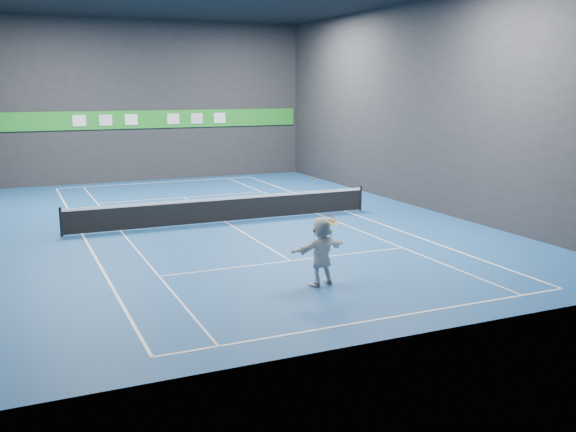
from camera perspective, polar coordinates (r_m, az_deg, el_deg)
name	(u,v)px	position (r m, az deg, el deg)	size (l,w,h in m)	color
ground	(225,222)	(25.72, -5.58, -0.54)	(26.00, 26.00, 0.00)	navy
wall_back	(151,101)	(37.75, -12.05, 9.93)	(18.00, 0.10, 9.00)	#242527
wall_front	(423,126)	(13.47, 11.94, 7.81)	(18.00, 0.10, 9.00)	#242527
wall_right	(418,105)	(29.26, 11.45, 9.62)	(0.10, 26.00, 9.00)	#242527
baseline_near	(387,318)	(15.30, 8.79, -8.95)	(10.98, 0.08, 0.01)	white
baseline_far	(159,182)	(37.03, -11.41, 2.95)	(10.98, 0.08, 0.01)	white
sideline_doubles_left	(82,234)	(24.60, -17.81, -1.57)	(0.08, 23.78, 0.01)	white
sideline_doubles_right	(346,211)	(27.89, 5.18, 0.41)	(0.08, 23.78, 0.01)	white
sideline_singles_left	(121,231)	(24.77, -14.64, -1.31)	(0.06, 23.78, 0.01)	white
sideline_singles_right	(318,214)	(27.25, 2.64, 0.19)	(0.06, 23.78, 0.01)	white
service_line_near	(291,261)	(19.90, 0.25, -4.01)	(8.23, 0.06, 0.01)	white
service_line_far	(184,197)	(31.76, -9.23, 1.65)	(8.23, 0.06, 0.01)	white
center_service_line	(225,222)	(25.72, -5.58, -0.53)	(0.06, 12.80, 0.01)	white
player	(321,251)	(17.34, 2.98, -3.13)	(1.75, 0.56, 1.88)	silver
tennis_ball	(312,179)	(16.80, 2.15, 3.34)	(0.07, 0.07, 0.07)	#DDFC2A
tennis_net	(225,209)	(25.61, -5.61, 0.64)	(12.50, 0.10, 1.07)	black
sponsor_banner	(152,119)	(37.72, -11.97, 8.41)	(17.64, 0.11, 1.00)	#1F9026
tennis_racket	(331,221)	(17.34, 3.83, -0.45)	(0.48, 0.40, 0.64)	#AF1C12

